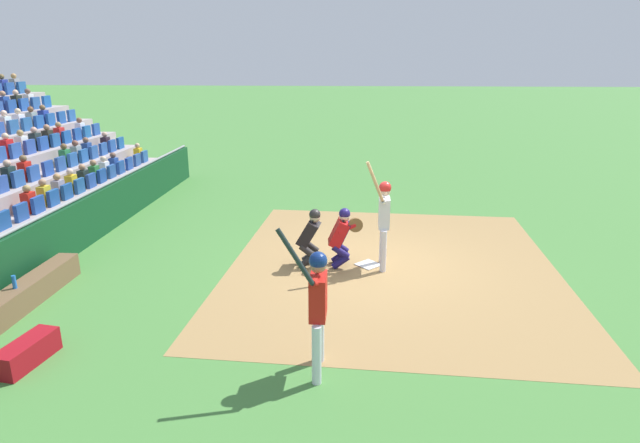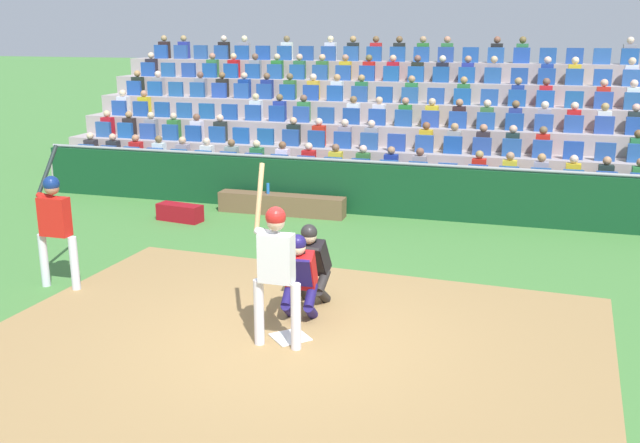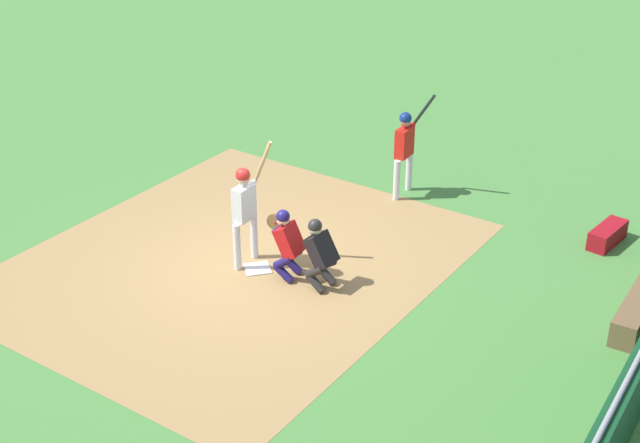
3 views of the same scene
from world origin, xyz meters
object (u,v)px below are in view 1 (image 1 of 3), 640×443
object	(u,v)px
home_plate_umpire	(310,235)
water_bottle_on_bench	(14,282)
dugout_bench	(28,292)
equipment_duffel_bag	(27,352)
home_plate_marker	(369,265)
batter_at_plate	(384,214)
on_deck_batter	(317,299)
catcher_crouching	(342,234)

from	to	relation	value
home_plate_umpire	water_bottle_on_bench	distance (m)	5.47
dugout_bench	equipment_duffel_bag	size ratio (longest dim) A/B	2.89
home_plate_umpire	equipment_duffel_bag	size ratio (longest dim) A/B	1.29
home_plate_marker	batter_at_plate	distance (m)	1.18
water_bottle_on_bench	on_deck_batter	size ratio (longest dim) A/B	0.11
catcher_crouching	dugout_bench	xyz separation A→B (m)	(2.21, -5.51, -0.50)
equipment_duffel_bag	dugout_bench	bearing A→B (deg)	-139.79
home_plate_marker	dugout_bench	world-z (taller)	dugout_bench
catcher_crouching	on_deck_batter	size ratio (longest dim) A/B	0.59
home_plate_marker	dugout_bench	distance (m)	6.51
catcher_crouching	dugout_bench	bearing A→B (deg)	-68.16
catcher_crouching	home_plate_marker	bearing A→B (deg)	97.46
home_plate_marker	home_plate_umpire	xyz separation A→B (m)	(0.08, -1.23, 0.67)
home_plate_marker	batter_at_plate	world-z (taller)	batter_at_plate
water_bottle_on_bench	equipment_duffel_bag	world-z (taller)	water_bottle_on_bench
catcher_crouching	home_plate_umpire	bearing A→B (deg)	-89.19
catcher_crouching	on_deck_batter	bearing A→B (deg)	-2.95
water_bottle_on_bench	home_plate_umpire	bearing A→B (deg)	117.28
water_bottle_on_bench	on_deck_batter	xyz separation A→B (m)	(1.48, 5.31, 0.56)
water_bottle_on_bench	on_deck_batter	world-z (taller)	on_deck_batter
home_plate_umpire	equipment_duffel_bag	distance (m)	5.53
dugout_bench	on_deck_batter	distance (m)	5.67
batter_at_plate	dugout_bench	world-z (taller)	batter_at_plate
home_plate_marker	catcher_crouching	distance (m)	0.91
catcher_crouching	home_plate_umpire	world-z (taller)	catcher_crouching
home_plate_umpire	on_deck_batter	world-z (taller)	on_deck_batter
home_plate_marker	batter_at_plate	bearing A→B (deg)	73.54
home_plate_umpire	equipment_duffel_bag	xyz separation A→B (m)	(4.07, -3.72, -0.51)
home_plate_marker	equipment_duffel_bag	bearing A→B (deg)	-50.03
dugout_bench	catcher_crouching	bearing A→B (deg)	111.84
dugout_bench	on_deck_batter	xyz separation A→B (m)	(1.79, 5.31, 0.89)
catcher_crouching	equipment_duffel_bag	size ratio (longest dim) A/B	1.31
dugout_bench	on_deck_batter	world-z (taller)	on_deck_batter
equipment_duffel_bag	batter_at_plate	bearing A→B (deg)	136.71
batter_at_plate	on_deck_batter	size ratio (longest dim) A/B	1.06
home_plate_umpire	equipment_duffel_bag	world-z (taller)	home_plate_umpire
water_bottle_on_bench	on_deck_batter	distance (m)	5.54
catcher_crouching	equipment_duffel_bag	xyz separation A→B (m)	(4.08, -4.38, -0.54)
home_plate_umpire	batter_at_plate	bearing A→B (deg)	90.08
home_plate_marker	water_bottle_on_bench	xyz separation A→B (m)	(2.59, -6.10, 0.54)
home_plate_marker	catcher_crouching	xyz separation A→B (m)	(0.08, -0.58, 0.70)
catcher_crouching	water_bottle_on_bench	xyz separation A→B (m)	(2.52, -5.52, -0.16)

